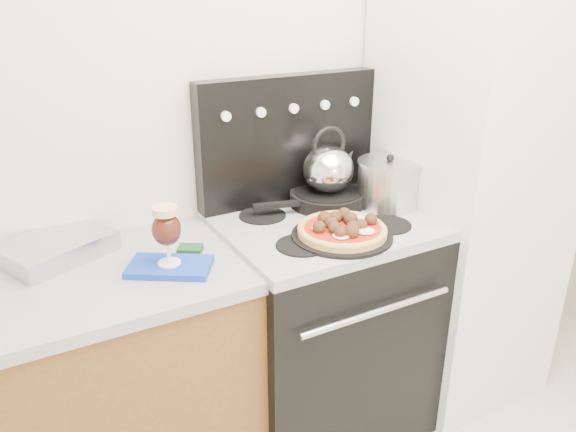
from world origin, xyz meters
TOP-DOWN VIEW (x-y plane):
  - room_shell at (0.00, 0.29)m, footprint 3.52×3.01m
  - base_cabinet at (-1.02, 1.20)m, footprint 1.45×0.60m
  - stove_body at (0.08, 1.18)m, footprint 0.76×0.65m
  - cooktop at (0.08, 1.18)m, footprint 0.76×0.65m
  - backguard at (0.08, 1.45)m, footprint 0.76×0.08m
  - fridge at (0.78, 1.15)m, footprint 0.64×0.68m
  - foil_sheet at (-0.83, 1.39)m, footprint 0.41×0.36m
  - oven_mitt at (-0.53, 1.11)m, footprint 0.30×0.26m
  - beer_glass at (-0.53, 1.11)m, footprint 0.11×0.11m
  - pizza_pan at (0.06, 1.02)m, footprint 0.44×0.44m
  - pizza at (0.06, 1.02)m, footprint 0.39×0.39m
  - skillet at (0.18, 1.31)m, footprint 0.37×0.37m
  - tea_kettle at (0.18, 1.31)m, footprint 0.22×0.22m
  - stock_pot at (0.39, 1.19)m, footprint 0.26×0.26m

SIDE VIEW (x-z plane):
  - base_cabinet at x=-1.02m, z-range 0.00..0.86m
  - stove_body at x=0.08m, z-range 0.00..0.88m
  - cooktop at x=0.08m, z-range 0.88..0.92m
  - oven_mitt at x=-0.53m, z-range 0.90..0.92m
  - pizza_pan at x=0.06m, z-range 0.92..0.93m
  - foil_sheet at x=-0.83m, z-range 0.90..0.97m
  - skillet at x=0.18m, z-range 0.92..0.97m
  - fridge at x=0.78m, z-range 0.00..1.90m
  - pizza at x=0.06m, z-range 0.93..0.98m
  - stock_pot at x=0.39m, z-range 0.92..1.09m
  - beer_glass at x=-0.53m, z-range 0.92..1.12m
  - tea_kettle at x=0.18m, z-range 0.97..1.20m
  - backguard at x=0.08m, z-range 0.92..1.42m
  - room_shell at x=0.00m, z-range -0.01..2.51m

